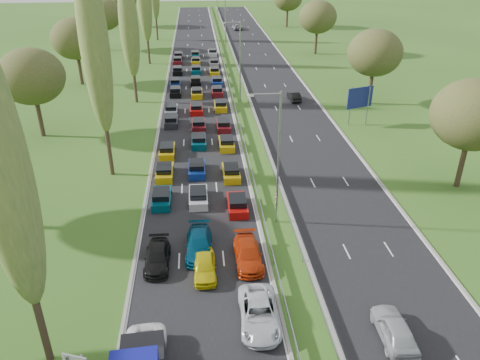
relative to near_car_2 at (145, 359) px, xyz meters
name	(u,v)px	position (x,y,z in m)	size (l,w,h in m)	color
ground	(239,97)	(10.16, 52.23, -0.76)	(260.00, 260.00, 0.00)	#30561B
near_carriageway	(197,94)	(3.41, 54.73, -0.76)	(10.50, 215.00, 0.04)	black
far_carriageway	(278,92)	(16.91, 54.73, -0.76)	(10.50, 215.00, 0.04)	black
central_reservation	(238,89)	(10.16, 54.73, -0.21)	(2.36, 215.00, 0.32)	gray
lamp_columns	(240,62)	(10.16, 50.23, 5.24)	(0.18, 140.18, 12.00)	gray
poplar_row	(117,32)	(-5.84, 40.40, 11.62)	(2.80, 127.80, 22.44)	#2D2116
woodland_left	(22,84)	(-16.34, 34.86, 6.92)	(8.00, 166.00, 11.10)	#2D2116
woodland_right	(397,67)	(29.66, 38.90, 6.92)	(8.00, 153.00, 11.10)	#2D2116
traffic_queue_fill	(197,100)	(3.40, 49.82, -0.32)	(9.12, 68.98, 0.80)	#053F4C
near_car_2	(145,359)	(0.00, 0.00, 0.00)	(2.46, 5.34, 1.48)	white
near_car_3	(157,257)	(0.04, 9.96, -0.07)	(1.89, 4.64, 1.35)	black
near_car_7	(199,244)	(3.27, 11.29, 0.00)	(2.09, 5.14, 1.49)	#053A55
near_car_8	(205,266)	(3.66, 8.46, -0.03)	(1.69, 4.20, 1.43)	#C5BA0D
near_car_10	(259,313)	(7.08, 3.12, 0.02)	(2.52, 5.46, 1.52)	silver
near_car_11	(248,254)	(7.05, 9.66, -0.01)	(2.06, 5.06, 1.47)	#B42E0B
far_car_0	(395,330)	(15.36, 0.87, 0.06)	(1.90, 4.71, 1.60)	#A2A6AB
far_car_1	(294,96)	(18.56, 49.75, -0.07)	(1.43, 4.10, 1.35)	black
far_car_2	(237,27)	(15.18, 114.34, -0.02)	(2.39, 5.18, 1.44)	gray
direction_sign	(360,99)	(25.06, 38.51, 2.81)	(3.80, 1.44, 5.20)	gray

